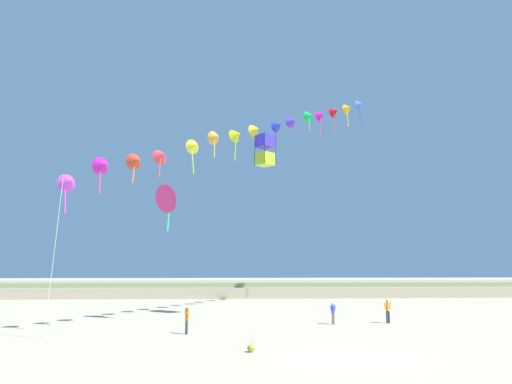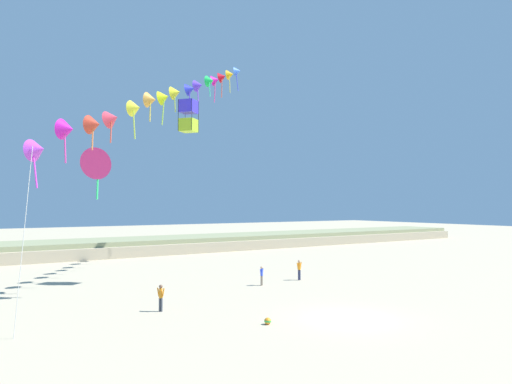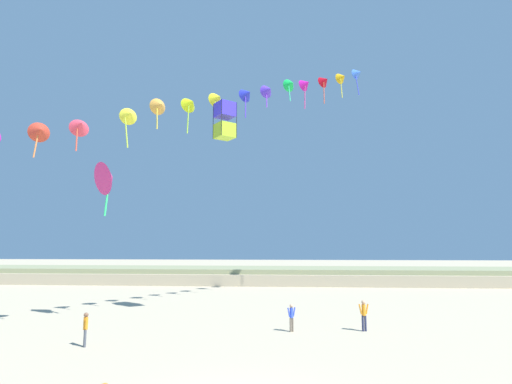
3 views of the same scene
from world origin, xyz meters
TOP-DOWN VIEW (x-y plane):
  - ground_plane at (0.00, 0.00)m, footprint 240.00×240.00m
  - dune_ridge at (0.00, 40.30)m, footprint 120.00×10.65m
  - person_near_left at (1.69, 11.26)m, footprint 0.49×0.32m
  - person_near_right at (-8.08, 7.23)m, footprint 0.35×0.51m
  - person_mid_center at (5.73, 11.68)m, footprint 0.59×0.23m
  - kite_banner_string at (-3.25, 16.18)m, footprint 25.39×23.01m
  - large_kite_low_lead at (-10.24, 13.48)m, footprint 2.50×2.32m
  - large_kite_mid_trail at (-2.77, 15.20)m, footprint 1.73×1.73m
  - beach_ball at (-4.43, 1.43)m, footprint 0.36×0.36m

SIDE VIEW (x-z plane):
  - ground_plane at x=0.00m, z-range 0.00..0.00m
  - beach_ball at x=-4.43m, z-range 0.00..0.36m
  - person_near_left at x=1.69m, z-range 0.12..1.60m
  - person_near_right at x=-8.08m, z-range 0.12..1.69m
  - dune_ridge at x=0.00m, z-range -0.01..1.88m
  - person_mid_center at x=5.73m, z-range 0.13..1.81m
  - large_kite_low_lead at x=-10.24m, z-range 7.30..10.97m
  - large_kite_mid_trail at x=-2.77m, z-range 12.14..14.69m
  - kite_banner_string at x=-3.25m, z-range 4.17..26.67m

